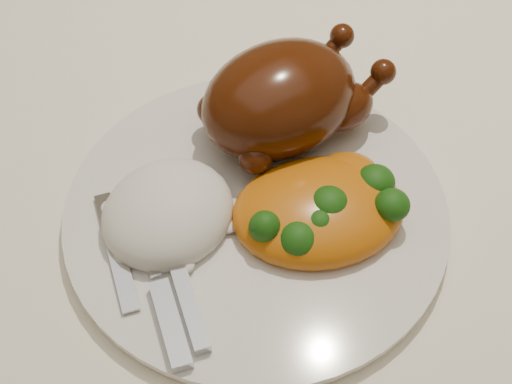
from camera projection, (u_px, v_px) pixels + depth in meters
floor at (226, 371)px, 1.32m from camera, size 4.00×4.00×0.00m
dining_table at (207, 117)px, 0.80m from camera, size 1.60×0.90×0.76m
tablecloth at (203, 67)px, 0.74m from camera, size 1.73×1.03×0.18m
dinner_plate at (256, 212)px, 0.58m from camera, size 0.35×0.35×0.01m
roast_chicken at (284, 98)px, 0.59m from camera, size 0.17×0.11×0.09m
rice_mound at (168, 213)px, 0.56m from camera, size 0.13×0.12×0.06m
mac_and_cheese at (321, 207)px, 0.56m from camera, size 0.17×0.15×0.05m
cutlery at (161, 291)px, 0.52m from camera, size 0.06×0.17×0.01m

